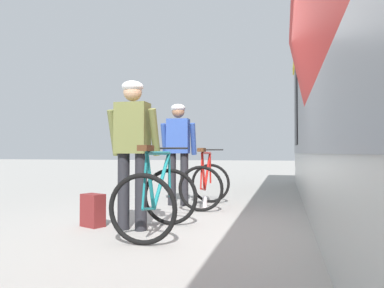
# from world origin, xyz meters

# --- Properties ---
(ground_plane) EXTENTS (80.00, 80.00, 0.00)m
(ground_plane) POSITION_xyz_m (0.00, 0.00, 0.00)
(ground_plane) COLOR #A09E99
(cyclist_near_in_olive) EXTENTS (0.61, 0.31, 1.76)m
(cyclist_near_in_olive) POSITION_xyz_m (-0.76, -0.11, 1.05)
(cyclist_near_in_olive) COLOR #232328
(cyclist_near_in_olive) RESTS_ON ground
(cyclist_far_in_blue) EXTENTS (0.63, 0.34, 1.76)m
(cyclist_far_in_blue) POSITION_xyz_m (-0.82, 1.96, 1.05)
(cyclist_far_in_blue) COLOR #232328
(cyclist_far_in_blue) RESTS_ON ground
(bicycle_near_teal) EXTENTS (0.76, 1.10, 0.99)m
(bicycle_near_teal) POSITION_xyz_m (-0.40, -0.23, 0.40)
(bicycle_near_teal) COLOR black
(bicycle_near_teal) RESTS_ON ground
(bicycle_far_red) EXTENTS (0.77, 1.11, 0.99)m
(bicycle_far_red) POSITION_xyz_m (-0.31, 1.89, 0.40)
(bicycle_far_red) COLOR black
(bicycle_far_red) RESTS_ON ground
(backpack_on_platform) EXTENTS (0.33, 0.27, 0.40)m
(backpack_on_platform) POSITION_xyz_m (-1.31, -0.05, 0.20)
(backpack_on_platform) COLOR maroon
(backpack_on_platform) RESTS_ON ground
(water_bottle_near_the_bikes) EXTENTS (0.08, 0.08, 0.18)m
(water_bottle_near_the_bikes) POSITION_xyz_m (-0.32, 1.85, 0.09)
(water_bottle_near_the_bikes) COLOR silver
(water_bottle_near_the_bikes) RESTS_ON ground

